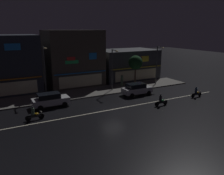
{
  "coord_description": "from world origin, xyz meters",
  "views": [
    {
      "loc": [
        -11.64,
        -21.86,
        9.06
      ],
      "look_at": [
        1.63,
        3.29,
        1.7
      ],
      "focal_mm": 36.09,
      "sensor_mm": 36.0,
      "label": 1
    }
  ],
  "objects_px": {
    "motorcycle_opposite_lane": "(161,101)",
    "motorcycle_lead": "(34,114)",
    "motorcycle_following": "(196,93)",
    "traffic_cone": "(141,90)",
    "streetlamp_west": "(45,67)",
    "streetlamp_east": "(158,62)",
    "parked_car_trailing": "(137,89)",
    "pedestrian_on_sidewalk": "(122,80)",
    "streetlamp_mid": "(113,66)",
    "parked_car_near_kerb": "(50,100)"
  },
  "relations": [
    {
      "from": "streetlamp_east",
      "to": "pedestrian_on_sidewalk",
      "type": "relative_size",
      "value": 3.27
    },
    {
      "from": "streetlamp_east",
      "to": "parked_car_trailing",
      "type": "relative_size",
      "value": 1.47
    },
    {
      "from": "streetlamp_east",
      "to": "motorcycle_lead",
      "type": "distance_m",
      "value": 21.84
    },
    {
      "from": "streetlamp_west",
      "to": "motorcycle_opposite_lane",
      "type": "distance_m",
      "value": 15.8
    },
    {
      "from": "parked_car_near_kerb",
      "to": "motorcycle_lead",
      "type": "relative_size",
      "value": 2.26
    },
    {
      "from": "motorcycle_lead",
      "to": "parked_car_trailing",
      "type": "bearing_deg",
      "value": 6.38
    },
    {
      "from": "motorcycle_opposite_lane",
      "to": "traffic_cone",
      "type": "distance_m",
      "value": 6.42
    },
    {
      "from": "streetlamp_west",
      "to": "parked_car_near_kerb",
      "type": "bearing_deg",
      "value": -96.04
    },
    {
      "from": "motorcycle_lead",
      "to": "motorcycle_opposite_lane",
      "type": "distance_m",
      "value": 14.68
    },
    {
      "from": "streetlamp_west",
      "to": "motorcycle_following",
      "type": "bearing_deg",
      "value": -27.84
    },
    {
      "from": "streetlamp_east",
      "to": "traffic_cone",
      "type": "distance_m",
      "value": 6.47
    },
    {
      "from": "motorcycle_opposite_lane",
      "to": "motorcycle_lead",
      "type": "bearing_deg",
      "value": -17.72
    },
    {
      "from": "motorcycle_lead",
      "to": "streetlamp_west",
      "type": "bearing_deg",
      "value": 64.64
    },
    {
      "from": "streetlamp_west",
      "to": "streetlamp_east",
      "type": "xyz_separation_m",
      "value": [
        17.81,
        -1.55,
        -0.25
      ]
    },
    {
      "from": "streetlamp_east",
      "to": "motorcycle_opposite_lane",
      "type": "distance_m",
      "value": 11.16
    },
    {
      "from": "pedestrian_on_sidewalk",
      "to": "motorcycle_opposite_lane",
      "type": "distance_m",
      "value": 10.52
    },
    {
      "from": "motorcycle_lead",
      "to": "streetlamp_east",
      "type": "bearing_deg",
      "value": 11.86
    },
    {
      "from": "parked_car_trailing",
      "to": "traffic_cone",
      "type": "bearing_deg",
      "value": 32.04
    },
    {
      "from": "parked_car_near_kerb",
      "to": "pedestrian_on_sidewalk",
      "type": "bearing_deg",
      "value": 19.75
    },
    {
      "from": "streetlamp_mid",
      "to": "motorcycle_following",
      "type": "relative_size",
      "value": 3.22
    },
    {
      "from": "streetlamp_mid",
      "to": "motorcycle_following",
      "type": "distance_m",
      "value": 12.32
    },
    {
      "from": "streetlamp_west",
      "to": "parked_car_trailing",
      "type": "distance_m",
      "value": 13.0
    },
    {
      "from": "streetlamp_west",
      "to": "motorcycle_opposite_lane",
      "type": "height_order",
      "value": "streetlamp_west"
    },
    {
      "from": "streetlamp_mid",
      "to": "parked_car_trailing",
      "type": "relative_size",
      "value": 1.42
    },
    {
      "from": "streetlamp_west",
      "to": "motorcycle_following",
      "type": "height_order",
      "value": "streetlamp_west"
    },
    {
      "from": "pedestrian_on_sidewalk",
      "to": "motorcycle_lead",
      "type": "distance_m",
      "value": 17.04
    },
    {
      "from": "parked_car_trailing",
      "to": "motorcycle_opposite_lane",
      "type": "relative_size",
      "value": 2.26
    },
    {
      "from": "streetlamp_east",
      "to": "traffic_cone",
      "type": "bearing_deg",
      "value": -153.28
    },
    {
      "from": "streetlamp_east",
      "to": "motorcycle_lead",
      "type": "height_order",
      "value": "streetlamp_east"
    },
    {
      "from": "pedestrian_on_sidewalk",
      "to": "motorcycle_following",
      "type": "bearing_deg",
      "value": -159.46
    },
    {
      "from": "streetlamp_mid",
      "to": "parked_car_trailing",
      "type": "xyz_separation_m",
      "value": [
        2.05,
        -3.38,
        -2.95
      ]
    },
    {
      "from": "streetlamp_east",
      "to": "parked_car_trailing",
      "type": "height_order",
      "value": "streetlamp_east"
    },
    {
      "from": "parked_car_trailing",
      "to": "motorcycle_following",
      "type": "bearing_deg",
      "value": -35.81
    },
    {
      "from": "streetlamp_east",
      "to": "motorcycle_opposite_lane",
      "type": "bearing_deg",
      "value": -125.89
    },
    {
      "from": "streetlamp_east",
      "to": "traffic_cone",
      "type": "xyz_separation_m",
      "value": [
        -4.78,
        -2.4,
        -3.64
      ]
    },
    {
      "from": "pedestrian_on_sidewalk",
      "to": "parked_car_trailing",
      "type": "distance_m",
      "value": 5.19
    },
    {
      "from": "pedestrian_on_sidewalk",
      "to": "motorcycle_lead",
      "type": "height_order",
      "value": "pedestrian_on_sidewalk"
    },
    {
      "from": "streetlamp_west",
      "to": "parked_car_near_kerb",
      "type": "height_order",
      "value": "streetlamp_west"
    },
    {
      "from": "parked_car_near_kerb",
      "to": "parked_car_trailing",
      "type": "bearing_deg",
      "value": -3.0
    },
    {
      "from": "motorcycle_following",
      "to": "traffic_cone",
      "type": "relative_size",
      "value": 3.45
    },
    {
      "from": "parked_car_near_kerb",
      "to": "motorcycle_following",
      "type": "relative_size",
      "value": 2.26
    },
    {
      "from": "motorcycle_following",
      "to": "pedestrian_on_sidewalk",
      "type": "bearing_deg",
      "value": -52.22
    },
    {
      "from": "motorcycle_lead",
      "to": "motorcycle_following",
      "type": "height_order",
      "value": "same"
    },
    {
      "from": "pedestrian_on_sidewalk",
      "to": "parked_car_near_kerb",
      "type": "distance_m",
      "value": 13.39
    },
    {
      "from": "motorcycle_opposite_lane",
      "to": "traffic_cone",
      "type": "bearing_deg",
      "value": -111.1
    },
    {
      "from": "streetlamp_west",
      "to": "motorcycle_following",
      "type": "relative_size",
      "value": 3.57
    },
    {
      "from": "streetlamp_west",
      "to": "traffic_cone",
      "type": "xyz_separation_m",
      "value": [
        13.03,
        -3.95,
        -3.88
      ]
    },
    {
      "from": "streetlamp_west",
      "to": "pedestrian_on_sidewalk",
      "type": "xyz_separation_m",
      "value": [
        12.16,
        0.31,
        -3.13
      ]
    },
    {
      "from": "streetlamp_mid",
      "to": "pedestrian_on_sidewalk",
      "type": "bearing_deg",
      "value": 34.28
    },
    {
      "from": "parked_car_near_kerb",
      "to": "streetlamp_mid",
      "type": "bearing_deg",
      "value": 15.36
    }
  ]
}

